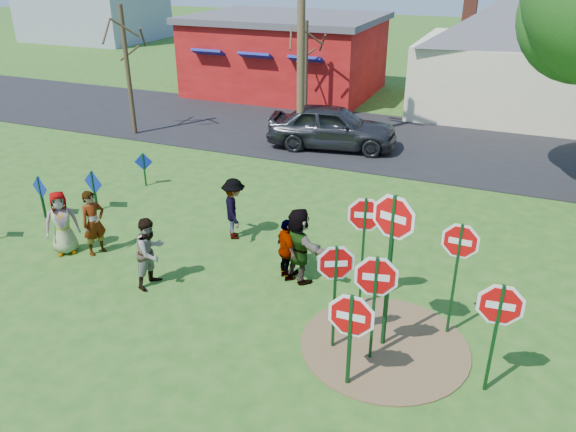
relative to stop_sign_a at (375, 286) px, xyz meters
name	(u,v)px	position (x,y,z in m)	size (l,w,h in m)	color
ground	(206,273)	(-4.33, 1.44, -1.56)	(120.00, 120.00, 0.00)	#235418
road	(350,137)	(-4.33, 12.94, -1.54)	(120.00, 7.50, 0.04)	black
dirt_patch	(384,345)	(0.17, 0.44, -1.54)	(3.20, 3.20, 0.03)	brown
red_building	(286,54)	(-9.83, 19.43, 0.41)	(9.40, 7.69, 3.90)	maroon
cream_house	(514,48)	(1.17, 19.44, 1.37)	(9.40, 9.40, 6.50)	beige
stop_sign_a	(375,286)	(0.00, 0.00, 0.00)	(1.04, 0.24, 2.27)	#103C18
stop_sign_b	(364,225)	(-0.65, 1.57, 0.33)	(0.94, 0.23, 2.61)	#103C18
stop_sign_c	(392,238)	(0.12, 0.48, 0.74)	(1.07, 0.32, 3.25)	#103C18
stop_sign_d	(459,252)	(1.21, 1.33, 0.26)	(0.94, 0.07, 2.50)	#103C18
stop_sign_e	(351,322)	(-0.18, -0.82, -0.26)	(1.09, 0.07, 1.96)	#103C18
stop_sign_f	(499,313)	(2.04, -0.04, 0.01)	(1.01, 0.11, 2.23)	#103C18
stop_sign_g	(335,274)	(-0.74, 0.03, 0.04)	(0.83, 0.43, 2.29)	#103C18
blue_diamond_b	(41,192)	(-10.04, 2.35, -0.79)	(0.65, 0.17, 1.25)	#103C18
blue_diamond_c	(94,186)	(-9.05, 3.33, -0.83)	(0.72, 0.14, 1.21)	#103C18
blue_diamond_d	(144,166)	(-8.85, 5.44, -0.88)	(0.54, 0.24, 1.10)	#103C18
person_a	(62,223)	(-8.05, 1.01, -0.75)	(0.80, 0.52, 1.63)	#3C4F97
person_b	(94,223)	(-7.31, 1.29, -0.73)	(0.60, 0.40, 1.65)	#2D7673
person_c	(150,252)	(-5.17, 0.59, -0.74)	(0.79, 0.62, 1.64)	brown
person_d	(234,209)	(-4.55, 3.35, -0.74)	(1.05, 0.61, 1.63)	#343339
person_e	(286,250)	(-2.50, 1.98, -0.82)	(0.87, 0.36, 1.48)	#5B3662
person_f	(299,245)	(-2.23, 2.05, -0.67)	(1.64, 0.52, 1.77)	#1B512F
suv	(332,126)	(-4.54, 11.30, -0.70)	(1.93, 4.81, 1.64)	#2F3034
utility_pole	(301,17)	(-5.59, 10.65, 3.21)	(2.20, 0.51, 9.07)	#4C3823
bare_tree_west	(126,53)	(-12.58, 9.94, 1.69)	(1.80, 1.80, 5.03)	#382819
bare_tree_east	(306,57)	(-6.92, 14.67, 1.17)	(1.80, 1.80, 4.22)	#382819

